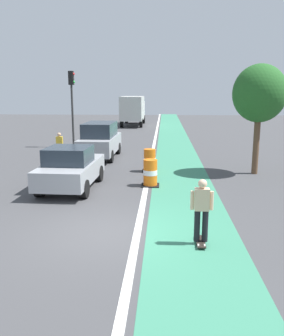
% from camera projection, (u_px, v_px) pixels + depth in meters
% --- Properties ---
extents(ground_plane, '(100.00, 100.00, 0.00)m').
position_uv_depth(ground_plane, '(105.00, 232.00, 9.98)').
color(ground_plane, '#424244').
extents(bike_lane_strip, '(2.50, 80.00, 0.01)m').
position_uv_depth(bike_lane_strip, '(177.00, 156.00, 21.56)').
color(bike_lane_strip, '#387F60').
rests_on(bike_lane_strip, ground).
extents(lane_divider_stripe, '(0.20, 80.00, 0.01)m').
position_uv_depth(lane_divider_stripe, '(152.00, 156.00, 21.65)').
color(lane_divider_stripe, silver).
rests_on(lane_divider_stripe, ground).
extents(skateboarder_on_lane, '(0.57, 0.80, 1.69)m').
position_uv_depth(skateboarder_on_lane, '(202.00, 210.00, 9.01)').
color(skateboarder_on_lane, black).
rests_on(skateboarder_on_lane, ground).
extents(parked_sedan_nearest, '(2.03, 4.16, 1.70)m').
position_uv_depth(parked_sedan_nearest, '(71.00, 168.00, 14.22)').
color(parked_sedan_nearest, '#9EA0A5').
rests_on(parked_sedan_nearest, ground).
extents(parked_suv_second, '(1.98, 4.63, 2.04)m').
position_uv_depth(parked_suv_second, '(100.00, 140.00, 20.88)').
color(parked_suv_second, '#9EA0A5').
rests_on(parked_suv_second, ground).
extents(traffic_barrel_front, '(0.73, 0.73, 1.09)m').
position_uv_depth(traffic_barrel_front, '(150.00, 173.00, 14.74)').
color(traffic_barrel_front, orange).
rests_on(traffic_barrel_front, ground).
extents(traffic_barrel_mid, '(0.73, 0.73, 1.09)m').
position_uv_depth(traffic_barrel_mid, '(150.00, 161.00, 17.37)').
color(traffic_barrel_mid, orange).
rests_on(traffic_barrel_mid, ground).
extents(delivery_truck_down_block, '(2.36, 7.60, 3.23)m').
position_uv_depth(delivery_truck_down_block, '(133.00, 109.00, 40.45)').
color(delivery_truck_down_block, beige).
rests_on(delivery_truck_down_block, ground).
extents(traffic_light_corner, '(0.41, 0.32, 5.10)m').
position_uv_depth(traffic_light_corner, '(72.00, 96.00, 24.29)').
color(traffic_light_corner, '#2D2D2D').
rests_on(traffic_light_corner, ground).
extents(pedestrian_crossing, '(0.34, 0.20, 1.61)m').
position_uv_depth(pedestrian_crossing, '(60.00, 146.00, 19.63)').
color(pedestrian_crossing, '#33333D').
rests_on(pedestrian_crossing, ground).
extents(street_tree_sidewalk, '(2.40, 2.40, 5.00)m').
position_uv_depth(street_tree_sidewalk, '(259.00, 94.00, 16.27)').
color(street_tree_sidewalk, brown).
rests_on(street_tree_sidewalk, ground).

